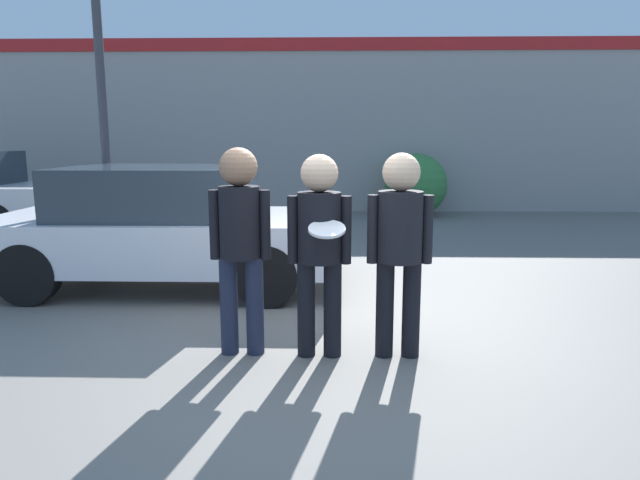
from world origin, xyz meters
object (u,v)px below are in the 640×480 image
(person_left, at_px, (240,233))
(shrub, at_px, (416,185))
(person_middle_with_frisbee, at_px, (319,238))
(street_lamp, at_px, (116,29))
(parked_car_near, at_px, (165,226))
(person_right, at_px, (400,237))

(person_left, distance_m, shrub, 9.15)
(person_middle_with_frisbee, distance_m, street_lamp, 4.80)
(person_middle_with_frisbee, xyz_separation_m, parked_car_near, (-1.96, 2.27, -0.26))
(street_lamp, bearing_deg, person_middle_with_frisbee, -49.34)
(parked_car_near, bearing_deg, person_right, -40.91)
(street_lamp, height_order, shrub, street_lamp)
(person_right, height_order, shrub, person_right)
(person_left, distance_m, street_lamp, 4.41)
(person_left, height_order, person_middle_with_frisbee, person_left)
(parked_car_near, distance_m, shrub, 7.62)
(person_left, xyz_separation_m, parked_car_near, (-1.30, 2.24, -0.30))
(person_middle_with_frisbee, relative_size, shrub, 1.16)
(person_middle_with_frisbee, xyz_separation_m, shrub, (2.01, 8.79, -0.28))
(person_left, relative_size, person_right, 1.02)
(person_right, height_order, street_lamp, street_lamp)
(person_right, bearing_deg, shrub, 81.24)
(person_left, height_order, shrub, person_left)
(street_lamp, bearing_deg, person_left, -56.47)
(person_middle_with_frisbee, distance_m, person_right, 0.66)
(person_left, bearing_deg, parked_car_near, 120.12)
(shrub, bearing_deg, person_right, -98.76)
(person_left, xyz_separation_m, shrub, (2.67, 8.75, -0.32))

